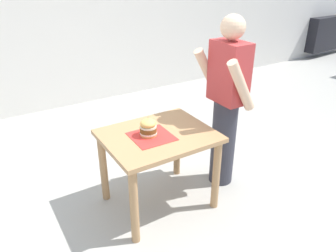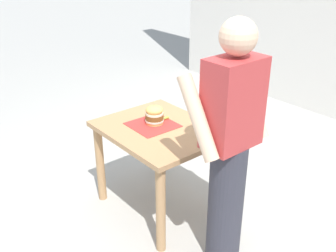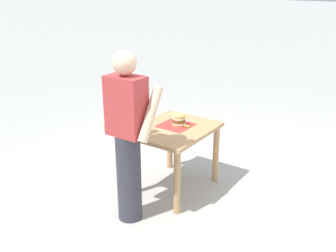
# 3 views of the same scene
# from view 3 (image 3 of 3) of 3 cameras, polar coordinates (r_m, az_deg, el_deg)

# --- Properties ---
(ground_plane) EXTENTS (80.00, 80.00, 0.00)m
(ground_plane) POSITION_cam_3_polar(r_m,az_deg,el_deg) (4.60, 0.71, -8.90)
(ground_plane) COLOR #ADAAA3
(patio_table) EXTENTS (0.77, 0.94, 0.74)m
(patio_table) POSITION_cam_3_polar(r_m,az_deg,el_deg) (4.33, 0.75, -1.96)
(patio_table) COLOR tan
(patio_table) RESTS_ON ground
(serving_paper) EXTENTS (0.35, 0.35, 0.00)m
(serving_paper) POSITION_cam_3_polar(r_m,az_deg,el_deg) (4.35, 1.13, 0.11)
(serving_paper) COLOR red
(serving_paper) RESTS_ON patio_table
(sandwich) EXTENTS (0.15, 0.15, 0.18)m
(sandwich) POSITION_cam_3_polar(r_m,az_deg,el_deg) (4.32, 1.58, 1.02)
(sandwich) COLOR #E5B25B
(sandwich) RESTS_ON serving_paper
(pickle_spear) EXTENTS (0.09, 0.03, 0.02)m
(pickle_spear) POSITION_cam_3_polar(r_m,az_deg,el_deg) (4.29, 2.61, 0.02)
(pickle_spear) COLOR #8EA83D
(pickle_spear) RESTS_ON serving_paper
(diner_across_table) EXTENTS (0.55, 0.35, 1.69)m
(diner_across_table) POSITION_cam_3_polar(r_m,az_deg,el_deg) (3.70, -5.87, -1.46)
(diner_across_table) COLOR #33333D
(diner_across_table) RESTS_ON ground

